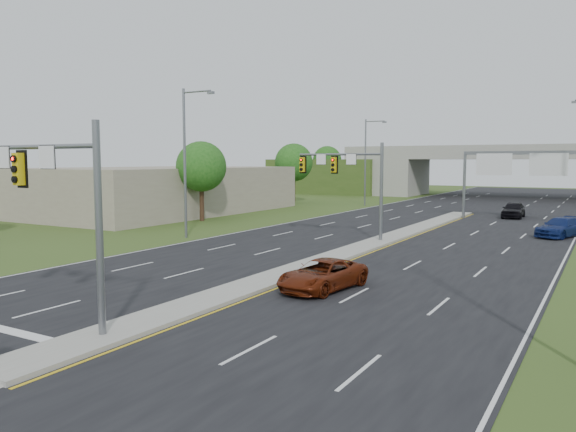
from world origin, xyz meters
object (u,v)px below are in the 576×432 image
at_px(car_far_a, 323,275).
at_px(car_far_b, 561,227).
at_px(overpass, 508,175).
at_px(signal_mast_far, 351,175).
at_px(sign_gantry, 524,166).
at_px(signal_mast_near, 49,191).
at_px(car_far_c, 513,210).

bearing_deg(car_far_a, car_far_b, 80.50).
bearing_deg(overpass, car_far_b, -76.70).
distance_m(signal_mast_far, sign_gantry, 21.91).
relative_size(signal_mast_far, sign_gantry, 0.60).
bearing_deg(car_far_b, car_far_a, -85.47).
bearing_deg(signal_mast_far, car_far_a, -70.74).
distance_m(sign_gantry, overpass, 35.75).
distance_m(signal_mast_far, car_far_b, 16.58).
distance_m(signal_mast_near, overpass, 80.11).
height_order(signal_mast_near, signal_mast_far, same).
xyz_separation_m(car_far_a, car_far_c, (2.46, 38.09, 0.15)).
relative_size(overpass, car_far_a, 16.65).
bearing_deg(car_far_b, overpass, 125.38).
height_order(signal_mast_far, car_far_a, signal_mast_far).
height_order(signal_mast_near, overpass, overpass).
distance_m(signal_mast_far, car_far_a, 16.56).
relative_size(sign_gantry, overpass, 0.14).
bearing_deg(signal_mast_far, car_far_c, 71.32).
distance_m(signal_mast_far, overpass, 55.13).
relative_size(signal_mast_far, car_far_a, 1.46).
relative_size(signal_mast_near, overpass, 0.09).
bearing_deg(sign_gantry, signal_mast_near, -101.25).
distance_m(car_far_a, car_far_b, 25.76).
bearing_deg(overpass, car_far_a, -87.53).
xyz_separation_m(signal_mast_far, car_far_b, (13.06, 9.40, -3.97)).
height_order(car_far_a, car_far_b, car_far_b).
bearing_deg(car_far_a, signal_mast_far, 117.31).
distance_m(signal_mast_near, signal_mast_far, 25.00).
bearing_deg(car_far_a, car_far_c, 94.36).
bearing_deg(signal_mast_far, overpass, 87.65).
bearing_deg(car_far_c, signal_mast_far, -109.83).
bearing_deg(signal_mast_far, car_far_b, 35.75).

